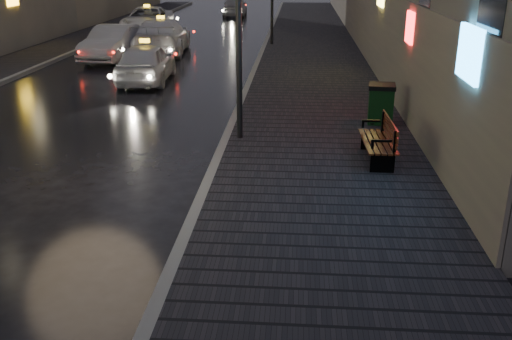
# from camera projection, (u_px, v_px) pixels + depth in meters

# --- Properties ---
(ground) EXTENTS (120.00, 120.00, 0.00)m
(ground) POSITION_uv_depth(u_px,v_px,m) (78.00, 261.00, 8.61)
(ground) COLOR black
(ground) RESTS_ON ground
(sidewalk) EXTENTS (4.60, 58.00, 0.15)m
(sidewalk) POSITION_uv_depth(u_px,v_px,m) (312.00, 49.00, 27.92)
(sidewalk) COLOR black
(sidewalk) RESTS_ON ground
(curb) EXTENTS (0.20, 58.00, 0.15)m
(curb) POSITION_uv_depth(u_px,v_px,m) (264.00, 48.00, 28.09)
(curb) COLOR slate
(curb) RESTS_ON ground
(sidewalk_far) EXTENTS (2.40, 58.00, 0.15)m
(sidewalk_far) POSITION_uv_depth(u_px,v_px,m) (62.00, 46.00, 28.80)
(sidewalk_far) COLOR black
(sidewalk_far) RESTS_ON ground
(curb_far) EXTENTS (0.20, 58.00, 0.15)m
(curb_far) POSITION_uv_depth(u_px,v_px,m) (88.00, 46.00, 28.71)
(curb_far) COLOR slate
(curb_far) RESTS_ON ground
(bench) EXTENTS (0.67, 1.81, 0.92)m
(bench) POSITION_uv_depth(u_px,v_px,m) (381.00, 140.00, 12.29)
(bench) COLOR black
(bench) RESTS_ON sidewalk
(trash_bin) EXTENTS (0.75, 0.75, 1.05)m
(trash_bin) POSITION_uv_depth(u_px,v_px,m) (381.00, 103.00, 15.06)
(trash_bin) COLOR black
(trash_bin) RESTS_ON sidewalk
(taxi_near) EXTENTS (1.92, 4.28, 1.43)m
(taxi_near) POSITION_uv_depth(u_px,v_px,m) (146.00, 63.00, 20.65)
(taxi_near) COLOR silver
(taxi_near) RESTS_ON ground
(car_left_mid) EXTENTS (1.94, 4.64, 1.49)m
(car_left_mid) POSITION_uv_depth(u_px,v_px,m) (114.00, 43.00, 25.14)
(car_left_mid) COLOR #A2A1A9
(car_left_mid) RESTS_ON ground
(taxi_mid) EXTENTS (2.73, 5.74, 1.62)m
(taxi_mid) POSITION_uv_depth(u_px,v_px,m) (162.00, 36.00, 26.71)
(taxi_mid) COLOR silver
(taxi_mid) RESTS_ON ground
(taxi_far) EXTENTS (3.05, 5.77, 1.55)m
(taxi_far) POSITION_uv_depth(u_px,v_px,m) (148.00, 20.00, 33.72)
(taxi_far) COLOR silver
(taxi_far) RESTS_ON ground
(car_far) EXTENTS (1.89, 4.33, 1.45)m
(car_far) POSITION_uv_depth(u_px,v_px,m) (235.00, 7.00, 43.41)
(car_far) COLOR gray
(car_far) RESTS_ON ground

